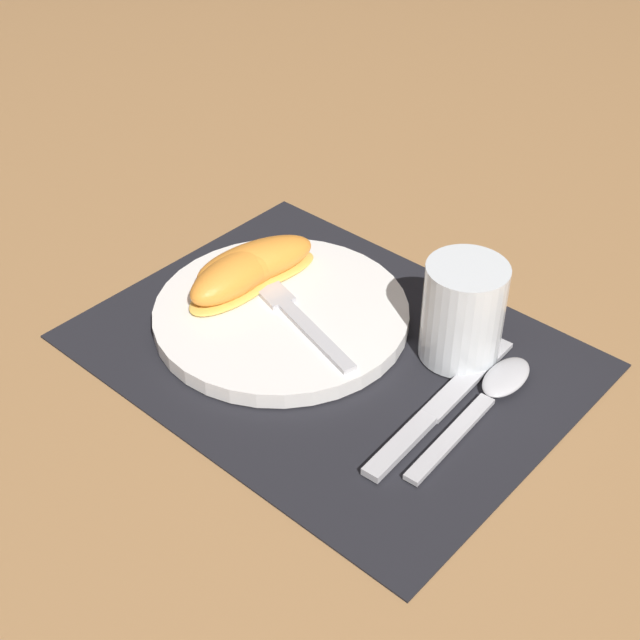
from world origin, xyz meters
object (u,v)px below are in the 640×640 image
(spoon, at_px, (492,392))
(citrus_wedge_0, at_px, (255,264))
(knife, at_px, (439,407))
(citrus_wedge_1, at_px, (246,273))
(fork, at_px, (289,308))
(plate, at_px, (282,314))
(juice_glass, at_px, (462,317))
(citrus_wedge_2, at_px, (236,276))

(spoon, bearing_deg, citrus_wedge_0, -174.78)
(knife, height_order, citrus_wedge_1, citrus_wedge_1)
(spoon, relative_size, fork, 1.02)
(plate, distance_m, juice_glass, 0.18)
(citrus_wedge_0, xyz_separation_m, citrus_wedge_2, (0.00, -0.03, 0.00))
(plate, xyz_separation_m, knife, (0.19, -0.00, -0.01))
(spoon, xyz_separation_m, fork, (-0.21, -0.04, 0.01))
(citrus_wedge_2, bearing_deg, plate, 8.63)
(citrus_wedge_1, bearing_deg, plate, -2.69)
(plate, relative_size, citrus_wedge_2, 2.02)
(plate, distance_m, citrus_wedge_0, 0.06)
(spoon, height_order, fork, fork)
(knife, height_order, citrus_wedge_2, citrus_wedge_2)
(spoon, height_order, citrus_wedge_1, citrus_wedge_1)
(juice_glass, distance_m, spoon, 0.07)
(juice_glass, bearing_deg, plate, -154.84)
(knife, height_order, citrus_wedge_0, citrus_wedge_0)
(plate, height_order, spoon, plate)
(fork, distance_m, citrus_wedge_1, 0.06)
(plate, xyz_separation_m, juice_glass, (0.16, 0.07, 0.04))
(spoon, xyz_separation_m, citrus_wedge_0, (-0.27, -0.02, 0.03))
(citrus_wedge_0, bearing_deg, spoon, 5.22)
(knife, height_order, spoon, spoon)
(plate, distance_m, spoon, 0.22)
(citrus_wedge_0, relative_size, citrus_wedge_2, 1.16)
(knife, distance_m, citrus_wedge_0, 0.25)
(citrus_wedge_1, relative_size, citrus_wedge_2, 0.96)
(citrus_wedge_0, bearing_deg, citrus_wedge_2, -88.10)
(plate, relative_size, knife, 1.14)
(plate, distance_m, fork, 0.01)
(fork, bearing_deg, spoon, 11.98)
(knife, xyz_separation_m, citrus_wedge_1, (-0.24, 0.00, 0.03))
(plate, xyz_separation_m, citrus_wedge_1, (-0.05, 0.00, 0.02))
(spoon, distance_m, citrus_wedge_2, 0.28)
(citrus_wedge_0, distance_m, citrus_wedge_2, 0.03)
(fork, bearing_deg, citrus_wedge_1, 178.21)
(spoon, bearing_deg, knife, -119.47)
(citrus_wedge_0, xyz_separation_m, citrus_wedge_1, (0.00, -0.02, -0.00))
(citrus_wedge_1, bearing_deg, citrus_wedge_2, -104.96)
(citrus_wedge_0, distance_m, citrus_wedge_1, 0.02)
(juice_glass, relative_size, citrus_wedge_1, 0.82)
(citrus_wedge_1, xyz_separation_m, citrus_wedge_2, (-0.00, -0.01, 0.00))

